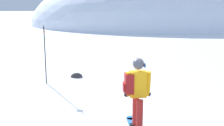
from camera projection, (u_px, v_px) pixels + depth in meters
The scene contains 5 objects.
ground_plane at pixel (119, 126), 6.67m from camera, with size 300.00×300.00×0.00m, color white.
ridge_peak_main at pixel (155, 24), 44.89m from camera, with size 38.74×34.87×16.14m.
snowboarder_main at pixel (136, 93), 6.19m from camera, with size 0.64×1.84×1.71m.
piste_marker_near at pixel (45, 51), 10.12m from camera, with size 0.20×0.20×2.16m.
rock_dark at pixel (77, 77), 11.30m from camera, with size 0.48×0.41×0.33m.
Camera 1 is at (-0.91, -6.16, 2.82)m, focal length 44.88 mm.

